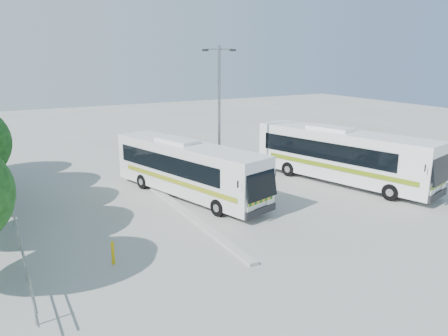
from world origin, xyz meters
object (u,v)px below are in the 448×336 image
coach_main (188,168)px  lamppost (219,109)px  coach_adjacent (343,155)px  bollard (113,253)px

coach_main → lamppost: (2.99, 1.88, 2.93)m
coach_adjacent → bollard: bearing=178.8°
coach_main → lamppost: size_ratio=1.33×
coach_adjacent → lamppost: (-6.49, 4.05, 2.80)m
bollard → coach_main: bearing=46.1°
lamppost → bollard: size_ratio=8.92×
coach_main → lamppost: 4.59m
bollard → lamppost: bearing=42.0°
coach_adjacent → coach_main: bearing=151.4°
lamppost → bollard: (-8.95, -8.06, -4.12)m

